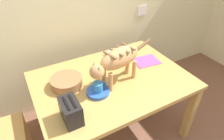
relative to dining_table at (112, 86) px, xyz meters
The scene contains 9 objects.
wall_rear 0.98m from the dining_table, 94.96° to the left, with size 5.25×0.11×2.50m.
dining_table is the anchor object (origin of this frame).
cat 0.33m from the dining_table, 78.96° to the right, with size 0.67×0.24×0.34m.
saucer_bowl 0.25m from the dining_table, 150.22° to the right, with size 0.20×0.20×0.03m, color #2855B0.
coffee_mug 0.27m from the dining_table, 149.80° to the right, with size 0.13×0.09×0.08m.
magazine 0.48m from the dining_table, 11.03° to the left, with size 0.25×0.20×0.01m, color #8C4897.
book_stack 0.43m from the dining_table, 56.96° to the left, with size 0.19×0.14×0.04m.
wicker_basket 0.43m from the dining_table, 164.53° to the left, with size 0.27×0.27×0.08m.
toaster 0.58m from the dining_table, 150.02° to the right, with size 0.12×0.20×0.18m.
Camera 1 is at (-0.63, -0.21, 1.84)m, focal length 31.47 mm.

